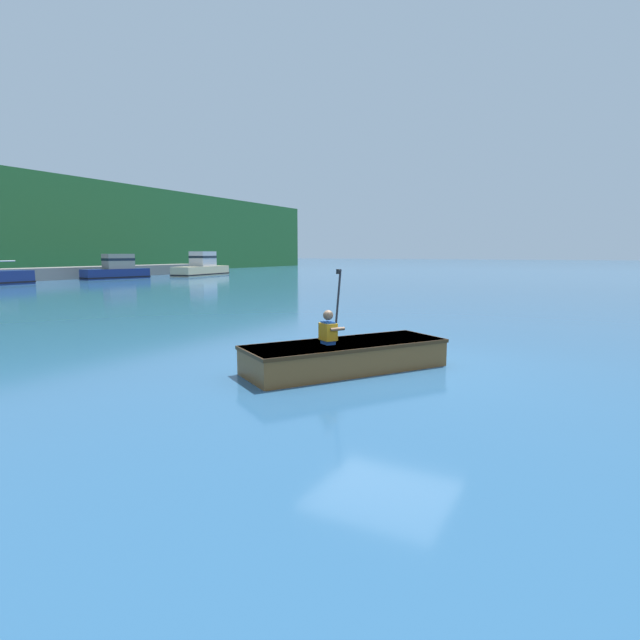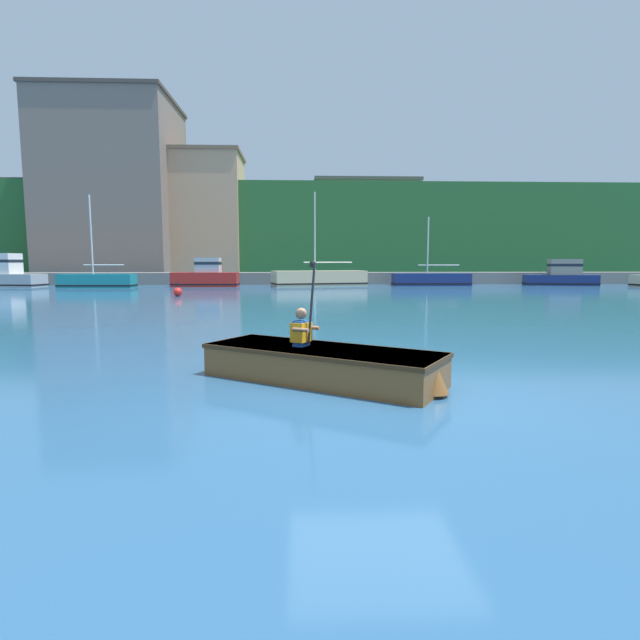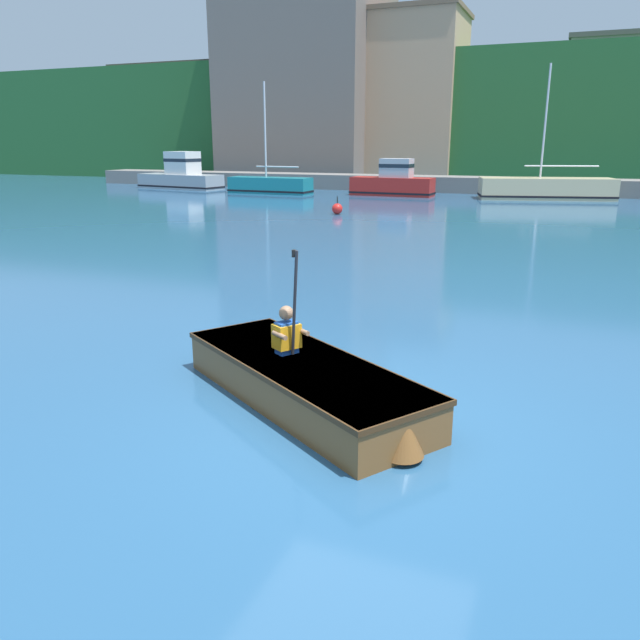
{
  "view_description": "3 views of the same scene",
  "coord_description": "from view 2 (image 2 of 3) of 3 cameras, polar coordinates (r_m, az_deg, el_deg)",
  "views": [
    {
      "loc": [
        -8.3,
        -3.17,
        1.99
      ],
      "look_at": [
        -0.77,
        0.94,
        0.83
      ],
      "focal_mm": 28.0,
      "sensor_mm": 36.0,
      "label": 1
    },
    {
      "loc": [
        -1.09,
        -6.67,
        1.72
      ],
      "look_at": [
        -0.77,
        0.94,
        0.83
      ],
      "focal_mm": 28.0,
      "sensor_mm": 36.0,
      "label": 2
    },
    {
      "loc": [
        1.89,
        -5.61,
        2.85
      ],
      "look_at": [
        -0.77,
        0.94,
        0.83
      ],
      "focal_mm": 35.0,
      "sensor_mm": 36.0,
      "label": 3
    }
  ],
  "objects": [
    {
      "name": "marina_dock",
      "position": [
        39.15,
        -0.79,
        4.81
      ],
      "size": [
        59.61,
        2.4,
        0.9
      ],
      "color": "slate",
      "rests_on": "ground"
    },
    {
      "name": "moored_boat_dock_west_inner",
      "position": [
        36.56,
        -24.11,
        4.1
      ],
      "size": [
        4.93,
        1.57,
        6.1
      ],
      "color": "#197A84",
      "rests_on": "ground"
    },
    {
      "name": "moored_boat_dock_center_far",
      "position": [
        40.89,
        -32.59,
        4.29
      ],
      "size": [
        6.03,
        2.71,
        2.3
      ],
      "color": "#9EA3A8",
      "rests_on": "ground"
    },
    {
      "name": "waterfront_apartment_right",
      "position": [
        48.52,
        -14.22,
        11.31
      ],
      "size": [
        9.14,
        6.45,
        11.61
      ],
      "color": "tan",
      "rests_on": "ground"
    },
    {
      "name": "moored_boat_dock_west_end",
      "position": [
        40.61,
        25.89,
        4.57
      ],
      "size": [
        5.21,
        2.47,
        1.91
      ],
      "color": "navy",
      "rests_on": "ground"
    },
    {
      "name": "shoreline_ridge",
      "position": [
        54.88,
        -1.25,
        9.48
      ],
      "size": [
        120.0,
        20.0,
        8.83
      ],
      "color": "#28602D",
      "rests_on": "ground"
    },
    {
      "name": "waterfront_tower_far",
      "position": [
        50.87,
        5.01,
        10.09
      ],
      "size": [
        10.04,
        7.48,
        9.53
      ],
      "color": "gray",
      "rests_on": "ground"
    },
    {
      "name": "person_paddler",
      "position": [
        7.35,
        -2.09,
        -0.99
      ],
      "size": [
        0.45,
        0.45,
        1.24
      ],
      "color": "#1E4CA5",
      "rests_on": "rowboat_foreground"
    },
    {
      "name": "rowboat_foreground",
      "position": [
        7.23,
        0.51,
        -4.9
      ],
      "size": [
        3.6,
        2.92,
        0.48
      ],
      "color": "brown",
      "rests_on": "ground"
    },
    {
      "name": "moored_boat_outer_slip_west",
      "position": [
        35.69,
        -12.91,
        4.9
      ],
      "size": [
        4.62,
        1.54,
        2.0
      ],
      "color": "red",
      "rests_on": "ground"
    },
    {
      "name": "waterfront_office_block_center",
      "position": [
        50.29,
        -22.4,
        13.43
      ],
      "size": [
        11.25,
        10.25,
        16.12
      ],
      "color": "#75665B",
      "rests_on": "ground"
    },
    {
      "name": "moored_boat_dock_east_end",
      "position": [
        35.97,
        -0.08,
        4.76
      ],
      "size": [
        6.99,
        3.66,
        6.61
      ],
      "color": "#CCB789",
      "rests_on": "ground"
    },
    {
      "name": "ground_plane",
      "position": [
        6.97,
        6.74,
        -7.67
      ],
      "size": [
        300.0,
        300.0,
        0.0
      ],
      "primitive_type": "plane",
      "color": "#28567F"
    },
    {
      "name": "channel_buoy",
      "position": [
        26.06,
        -15.94,
        3.11
      ],
      "size": [
        0.44,
        0.44,
        0.72
      ],
      "color": "red",
      "rests_on": "ground"
    },
    {
      "name": "moored_boat_dock_east_inner",
      "position": [
        37.46,
        12.55,
        4.52
      ],
      "size": [
        5.57,
        1.91,
        4.94
      ],
      "color": "navy",
      "rests_on": "ground"
    },
    {
      "name": "waterfront_warehouse_left",
      "position": [
        57.8,
        -31.72,
        8.45
      ],
      "size": [
        12.05,
        10.38,
        8.99
      ],
      "color": "#75665B",
      "rests_on": "ground"
    }
  ]
}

